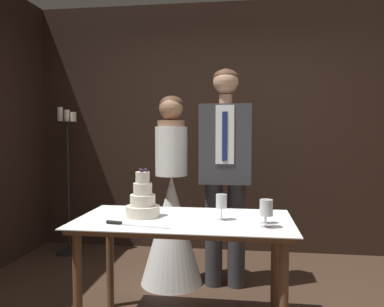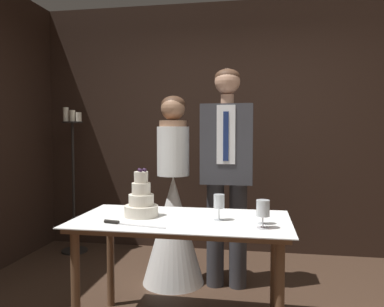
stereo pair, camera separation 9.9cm
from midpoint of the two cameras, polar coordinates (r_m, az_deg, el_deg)
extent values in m
cube|color=black|center=(4.24, 6.78, 3.93)|extent=(4.56, 0.12, 2.76)
cylinder|color=brown|center=(2.53, -16.20, -19.27)|extent=(0.06, 0.06, 0.72)
cylinder|color=brown|center=(2.32, 14.45, -21.42)|extent=(0.06, 0.06, 0.72)
cylinder|color=brown|center=(3.02, -11.36, -15.48)|extent=(0.06, 0.06, 0.72)
cylinder|color=brown|center=(2.84, 13.46, -16.71)|extent=(0.06, 0.06, 0.72)
cube|color=brown|center=(2.49, -0.39, -10.41)|extent=(1.34, 0.68, 0.03)
cube|color=white|center=(2.49, -0.39, -9.95)|extent=(1.40, 0.74, 0.01)
cylinder|color=silver|center=(2.56, -6.62, -8.68)|extent=(0.23, 0.23, 0.07)
cylinder|color=silver|center=(2.54, -6.63, -7.03)|extent=(0.17, 0.17, 0.08)
cylinder|color=silver|center=(2.53, -6.64, -5.33)|extent=(0.13, 0.13, 0.08)
cylinder|color=silver|center=(2.52, -6.65, -3.61)|extent=(0.09, 0.09, 0.08)
sphere|color=#2D1933|center=(2.51, -6.06, -2.56)|extent=(0.02, 0.02, 0.02)
sphere|color=#2D1933|center=(2.54, -6.23, -2.48)|extent=(0.02, 0.02, 0.02)
sphere|color=#2D1933|center=(2.54, -6.95, -2.48)|extent=(0.02, 0.02, 0.02)
sphere|color=#2D1933|center=(2.51, -6.87, -2.55)|extent=(0.02, 0.02, 0.02)
sphere|color=#2D1933|center=(2.49, -6.69, -2.59)|extent=(0.02, 0.02, 0.02)
cube|color=silver|center=(2.30, -6.46, -10.93)|extent=(0.31, 0.08, 0.00)
cylinder|color=black|center=(2.40, -10.96, -10.17)|extent=(0.10, 0.04, 0.02)
cylinder|color=silver|center=(2.29, 11.97, -11.04)|extent=(0.07, 0.07, 0.00)
cylinder|color=silver|center=(2.28, 11.98, -10.16)|extent=(0.01, 0.01, 0.07)
cylinder|color=silver|center=(2.26, 12.00, -8.14)|extent=(0.08, 0.08, 0.10)
cylinder|color=maroon|center=(2.27, 12.00, -8.84)|extent=(0.06, 0.06, 0.04)
cylinder|color=silver|center=(2.45, 5.31, -10.06)|extent=(0.07, 0.07, 0.00)
cylinder|color=silver|center=(2.44, 5.32, -9.16)|extent=(0.01, 0.01, 0.07)
cylinder|color=silver|center=(2.42, 5.32, -7.26)|extent=(0.07, 0.07, 0.09)
cylinder|color=silver|center=(2.39, 11.85, -10.44)|extent=(0.06, 0.06, 0.00)
cylinder|color=silver|center=(2.38, 11.86, -9.60)|extent=(0.01, 0.01, 0.07)
cylinder|color=silver|center=(2.37, 11.88, -7.91)|extent=(0.06, 0.06, 0.08)
cone|color=white|center=(3.35, -2.00, -11.46)|extent=(0.54, 0.54, 0.95)
cylinder|color=white|center=(3.25, -2.02, 0.36)|extent=(0.28, 0.28, 0.43)
cylinder|color=#A37556|center=(3.24, -2.03, 4.58)|extent=(0.24, 0.24, 0.05)
sphere|color=#A37556|center=(3.25, -2.04, 6.88)|extent=(0.21, 0.21, 0.21)
ellipsoid|color=#472D1E|center=(3.27, -1.98, 7.42)|extent=(0.21, 0.21, 0.16)
cylinder|color=#38383D|center=(3.31, 4.44, -12.19)|extent=(0.15, 0.15, 0.89)
cylinder|color=#38383D|center=(3.30, 7.89, -12.26)|extent=(0.15, 0.15, 0.89)
cube|color=#38383D|center=(3.18, 6.25, 1.44)|extent=(0.43, 0.24, 0.67)
cube|color=white|center=(3.06, 6.12, 2.88)|extent=(0.15, 0.01, 0.48)
cube|color=navy|center=(3.05, 6.11, 2.62)|extent=(0.04, 0.01, 0.40)
cylinder|color=tan|center=(3.19, 6.29, 8.19)|extent=(0.11, 0.11, 0.08)
sphere|color=tan|center=(3.21, 6.31, 10.83)|extent=(0.22, 0.22, 0.22)
ellipsoid|color=#472D1E|center=(3.23, 6.32, 11.47)|extent=(0.22, 0.22, 0.14)
cylinder|color=black|center=(4.49, -16.83, -13.97)|extent=(0.28, 0.28, 0.02)
cylinder|color=black|center=(4.33, -16.98, -4.88)|extent=(0.03, 0.03, 1.41)
cylinder|color=black|center=(4.29, -17.14, 4.58)|extent=(0.22, 0.22, 0.01)
cylinder|color=silver|center=(4.33, -18.05, 5.67)|extent=(0.06, 0.06, 0.16)
cylinder|color=silver|center=(4.29, -17.15, 5.50)|extent=(0.06, 0.06, 0.13)
cylinder|color=silver|center=(4.26, -16.24, 5.37)|extent=(0.06, 0.06, 0.10)
camera|label=1|loc=(0.05, -88.99, 0.06)|focal=35.00mm
camera|label=2|loc=(0.05, 91.01, -0.06)|focal=35.00mm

